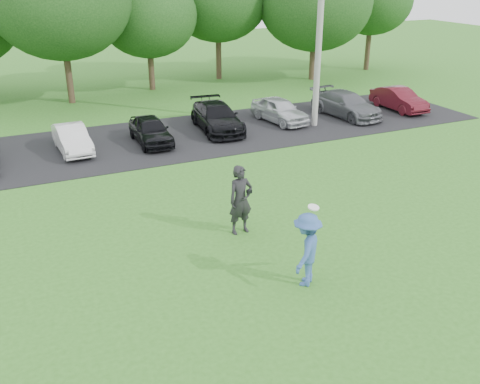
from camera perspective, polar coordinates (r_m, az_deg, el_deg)
name	(u,v)px	position (r m, az deg, el deg)	size (l,w,h in m)	color
ground	(302,297)	(12.75, 6.68, -11.09)	(100.00, 100.00, 0.00)	#2F681D
parking_lot	(150,141)	(23.72, -9.62, 5.40)	(32.00, 6.50, 0.03)	black
utility_pole	(320,21)	(25.04, 8.53, 17.56)	(0.28, 0.28, 9.55)	gray
frisbee_player	(307,250)	(12.79, 7.12, -6.11)	(1.34, 1.32, 2.01)	#335591
camera_bystander	(241,200)	(15.05, 0.07, -0.85)	(0.78, 0.55, 2.02)	black
parked_cars	(151,128)	(23.50, -9.46, 6.78)	(28.34, 4.78, 1.23)	#4F1114
tree_row	(122,6)	(32.54, -12.43, 18.80)	(42.39, 9.85, 8.64)	#38281C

